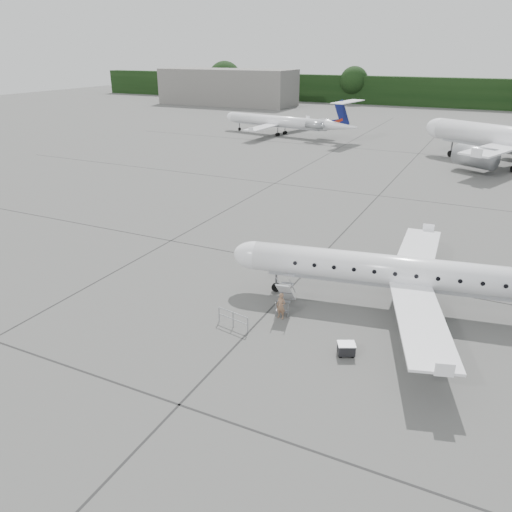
% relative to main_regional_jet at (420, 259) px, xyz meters
% --- Properties ---
extents(ground, '(320.00, 320.00, 0.00)m').
position_rel_main_regional_jet_xyz_m(ground, '(-2.24, -4.06, -3.46)').
color(ground, '#585856').
rests_on(ground, ground).
extents(treeline, '(260.00, 4.00, 8.00)m').
position_rel_main_regional_jet_xyz_m(treeline, '(-2.24, 125.94, 0.54)').
color(treeline, black).
rests_on(treeline, ground).
extents(terminal_building, '(40.00, 14.00, 10.00)m').
position_rel_main_regional_jet_xyz_m(terminal_building, '(-72.24, 105.94, 1.54)').
color(terminal_building, slate).
rests_on(terminal_building, ground).
extents(main_regional_jet, '(30.05, 23.95, 6.93)m').
position_rel_main_regional_jet_xyz_m(main_regional_jet, '(0.00, 0.00, 0.00)').
color(main_regional_jet, white).
rests_on(main_regional_jet, ground).
extents(airstair, '(1.25, 2.45, 2.17)m').
position_rel_main_regional_jet_xyz_m(airstair, '(-7.42, -3.56, -2.38)').
color(airstair, white).
rests_on(airstair, ground).
extents(passenger, '(0.67, 0.49, 1.69)m').
position_rel_main_regional_jet_xyz_m(passenger, '(-7.19, -4.86, -2.62)').
color(passenger, '#866149').
rests_on(passenger, ground).
extents(safety_railing, '(2.18, 0.48, 1.00)m').
position_rel_main_regional_jet_xyz_m(safety_railing, '(-9.32, -7.12, -2.96)').
color(safety_railing, gray).
rests_on(safety_railing, ground).
extents(baggage_cart, '(1.13, 1.05, 0.78)m').
position_rel_main_regional_jet_xyz_m(baggage_cart, '(-2.39, -7.03, -3.07)').
color(baggage_cart, black).
rests_on(baggage_cart, ground).
extents(bg_regional_left, '(30.22, 23.97, 7.16)m').
position_rel_main_regional_jet_xyz_m(bg_regional_left, '(-36.13, 60.32, 0.12)').
color(bg_regional_left, white).
rests_on(bg_regional_left, ground).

